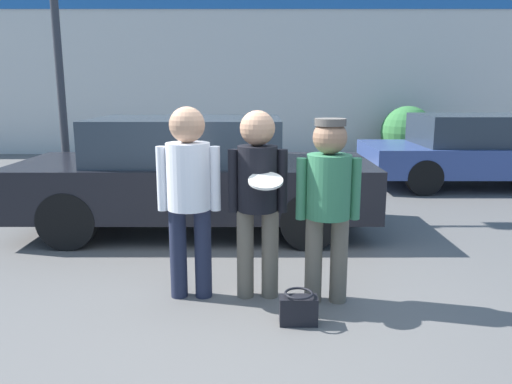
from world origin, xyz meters
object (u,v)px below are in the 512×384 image
object	(u,v)px
person_middle_with_frisbee	(256,189)
parked_car_far	(478,150)
person_right	(327,195)
person_left	(187,186)
handbag	(297,309)
parked_car_near	(192,174)
shrub	(405,132)

from	to	relation	value
person_middle_with_frisbee	parked_car_far	distance (m)	6.71
person_right	person_left	bearing A→B (deg)	174.96
handbag	person_right	bearing A→B (deg)	57.87
handbag	parked_car_far	bearing A→B (deg)	55.66
person_middle_with_frisbee	handbag	bearing A→B (deg)	-59.16
person_left	parked_car_near	distance (m)	2.19
shrub	handbag	distance (m)	10.27
parked_car_near	parked_car_far	xyz separation A→B (m)	(5.06, 3.03, -0.06)
person_left	handbag	distance (m)	1.39
person_left	person_middle_with_frisbee	size ratio (longest dim) A/B	1.02
person_left	parked_car_near	bearing A→B (deg)	96.01
parked_car_far	handbag	world-z (taller)	parked_car_far
person_right	shrub	xyz separation A→B (m)	(3.40, 9.14, -0.27)
person_left	person_middle_with_frisbee	world-z (taller)	person_left
handbag	shrub	bearing A→B (deg)	69.00
person_left	handbag	size ratio (longest dim) A/B	5.64
person_middle_with_frisbee	person_right	size ratio (longest dim) A/B	1.04
person_left	person_right	size ratio (longest dim) A/B	1.06
person_middle_with_frisbee	parked_car_near	bearing A→B (deg)	110.86
person_right	parked_car_near	distance (m)	2.68
person_right	person_middle_with_frisbee	bearing A→B (deg)	169.97
person_middle_with_frisbee	shrub	bearing A→B (deg)	66.14
parked_car_far	shrub	size ratio (longest dim) A/B	3.16
parked_car_near	parked_car_far	bearing A→B (deg)	30.92
parked_car_far	shrub	world-z (taller)	shrub
person_middle_with_frisbee	handbag	size ratio (longest dim) A/B	5.54
shrub	person_left	bearing A→B (deg)	-116.95
person_middle_with_frisbee	shrub	distance (m)	9.88
parked_car_far	person_middle_with_frisbee	bearing A→B (deg)	-129.22
person_middle_with_frisbee	person_right	distance (m)	0.60
person_right	handbag	xyz separation A→B (m)	(-0.27, -0.43, -0.83)
person_left	person_right	bearing A→B (deg)	-5.04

